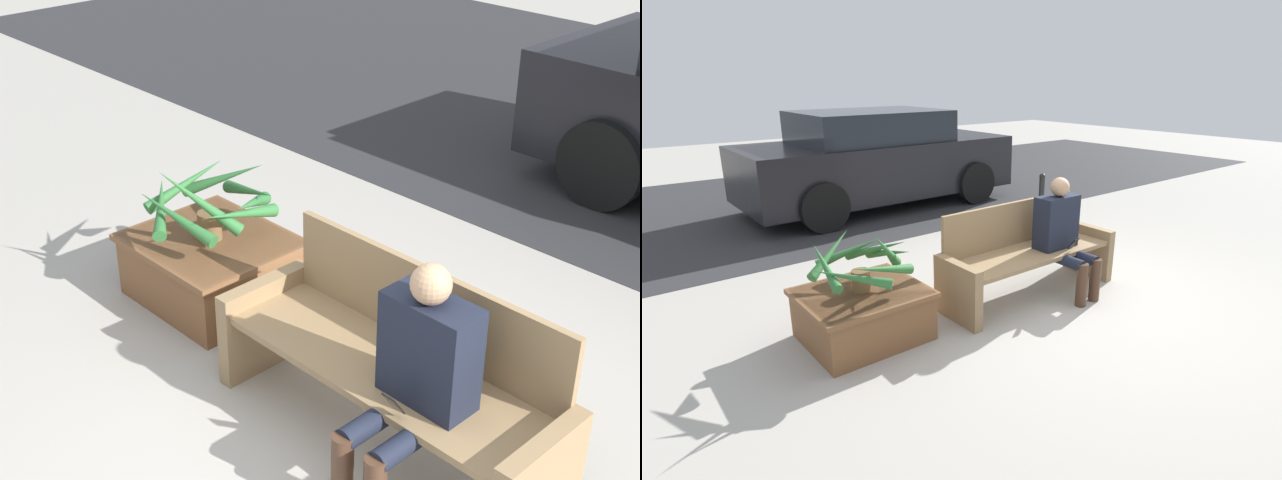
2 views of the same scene
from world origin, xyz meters
The scene contains 8 objects.
ground_plane centered at (0.00, 0.00, 0.00)m, with size 30.00×30.00×0.00m, color #ADA89E.
road_surface centered at (0.00, 5.66, 0.00)m, with size 20.00×6.00×0.01m, color #2D2D30.
bench centered at (-0.22, 0.43, 0.42)m, with size 1.90×0.60×0.90m.
person_seated centered at (0.08, 0.24, 0.64)m, with size 0.44×0.60×1.16m.
planter_box centered at (-1.93, 0.61, 0.23)m, with size 0.98×0.86×0.42m.
potted_plant centered at (-1.91, 0.62, 0.68)m, with size 0.87×0.87×0.58m.
parked_car centered at (0.39, 4.51, 0.78)m, with size 4.39×1.98×1.57m.
bollard_post centered at (2.16, 2.44, 0.34)m, with size 0.10×0.10×0.64m.
Camera 2 is at (-3.59, -2.82, 2.09)m, focal length 28.00 mm.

